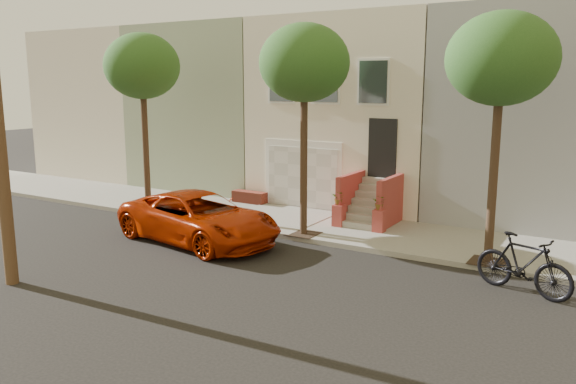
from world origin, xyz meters
The scene contains 9 objects.
ground centered at (0.00, 0.00, 0.00)m, with size 90.00×90.00×0.00m, color black.
sidewalk centered at (0.00, 5.35, 0.07)m, with size 40.00×3.70×0.15m, color gray.
house_row centered at (0.00, 11.19, 3.64)m, with size 33.10×11.70×7.00m.
tree_left centered at (-5.50, 3.90, 5.26)m, with size 2.70×2.57×6.30m.
tree_mid centered at (1.00, 3.90, 5.26)m, with size 2.70×2.57×6.30m.
tree_right centered at (6.50, 3.90, 5.26)m, with size 2.70×2.57×6.30m.
utility_pole centered at (8.00, -3.20, 5.19)m, with size 23.60×1.22×10.00m.
pickup_truck centered at (-1.50, 1.94, 0.75)m, with size 2.48×5.37×1.49m, color #A21F00.
motorcycle centered at (7.58, 2.37, 0.69)m, with size 0.65×2.29×1.38m, color black.
Camera 1 is at (9.43, -11.04, 4.73)m, focal length 35.88 mm.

